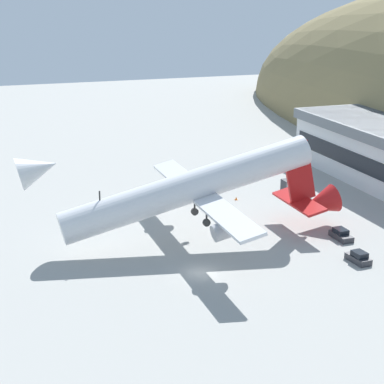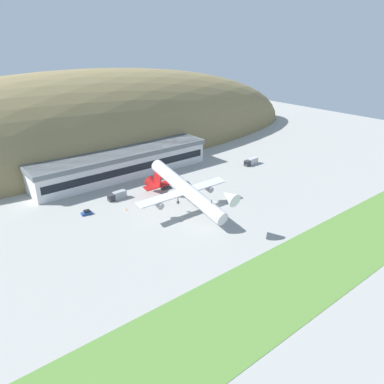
{
  "view_description": "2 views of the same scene",
  "coord_description": "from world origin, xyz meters",
  "px_view_note": "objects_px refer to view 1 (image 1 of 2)",
  "views": [
    {
      "loc": [
        72.11,
        -26.54,
        35.06
      ],
      "look_at": [
        -9.81,
        2.19,
        8.0
      ],
      "focal_mm": 60.0,
      "sensor_mm": 36.0,
      "label": 1
    },
    {
      "loc": [
        -84.39,
        -91.74,
        59.06
      ],
      "look_at": [
        -9.14,
        1.36,
        7.33
      ],
      "focal_mm": 35.0,
      "sensor_mm": 36.0,
      "label": 2
    }
  ],
  "objects_px": {
    "box_truck": "(296,190)",
    "traffic_cone_0": "(236,198)",
    "service_car_2": "(341,235)",
    "service_car_1": "(359,258)",
    "service_car_0": "(239,175)",
    "cargo_airplane": "(195,189)"
  },
  "relations": [
    {
      "from": "box_truck",
      "to": "traffic_cone_0",
      "type": "xyz_separation_m",
      "value": [
        -2.17,
        -10.62,
        -1.15
      ]
    },
    {
      "from": "service_car_2",
      "to": "service_car_1",
      "type": "bearing_deg",
      "value": -16.31
    },
    {
      "from": "service_car_1",
      "to": "box_truck",
      "type": "relative_size",
      "value": 0.53
    },
    {
      "from": "service_car_0",
      "to": "traffic_cone_0",
      "type": "distance_m",
      "value": 13.83
    },
    {
      "from": "service_car_2",
      "to": "traffic_cone_0",
      "type": "distance_m",
      "value": 23.62
    },
    {
      "from": "service_car_2",
      "to": "box_truck",
      "type": "relative_size",
      "value": 0.57
    },
    {
      "from": "service_car_2",
      "to": "box_truck",
      "type": "height_order",
      "value": "box_truck"
    },
    {
      "from": "service_car_1",
      "to": "cargo_airplane",
      "type": "bearing_deg",
      "value": -128.61
    },
    {
      "from": "service_car_0",
      "to": "box_truck",
      "type": "distance_m",
      "value": 15.47
    },
    {
      "from": "service_car_2",
      "to": "cargo_airplane",
      "type": "bearing_deg",
      "value": -106.85
    },
    {
      "from": "traffic_cone_0",
      "to": "cargo_airplane",
      "type": "bearing_deg",
      "value": -39.76
    },
    {
      "from": "traffic_cone_0",
      "to": "service_car_2",
      "type": "bearing_deg",
      "value": 18.1
    },
    {
      "from": "cargo_airplane",
      "to": "service_car_2",
      "type": "distance_m",
      "value": 22.95
    },
    {
      "from": "cargo_airplane",
      "to": "traffic_cone_0",
      "type": "height_order",
      "value": "cargo_airplane"
    },
    {
      "from": "cargo_airplane",
      "to": "box_truck",
      "type": "height_order",
      "value": "cargo_airplane"
    },
    {
      "from": "cargo_airplane",
      "to": "service_car_0",
      "type": "relative_size",
      "value": 12.86
    },
    {
      "from": "service_car_2",
      "to": "box_truck",
      "type": "bearing_deg",
      "value": 170.8
    },
    {
      "from": "service_car_0",
      "to": "traffic_cone_0",
      "type": "height_order",
      "value": "service_car_0"
    },
    {
      "from": "service_car_0",
      "to": "box_truck",
      "type": "xyz_separation_m",
      "value": [
        14.69,
        4.77,
        0.78
      ]
    },
    {
      "from": "box_truck",
      "to": "service_car_0",
      "type": "bearing_deg",
      "value": -162.01
    },
    {
      "from": "service_car_0",
      "to": "service_car_2",
      "type": "relative_size",
      "value": 0.9
    },
    {
      "from": "cargo_airplane",
      "to": "box_truck",
      "type": "xyz_separation_m",
      "value": [
        -13.99,
        24.06,
        -6.65
      ]
    }
  ]
}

